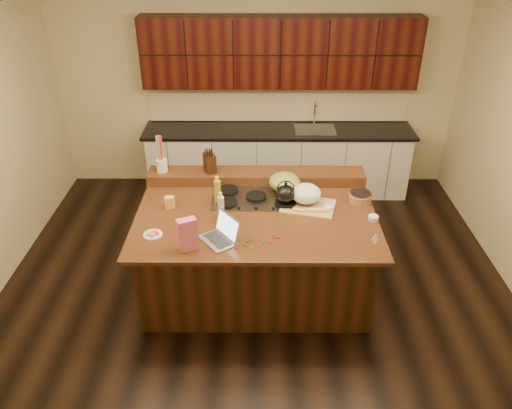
{
  "coord_description": "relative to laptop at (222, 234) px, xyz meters",
  "views": [
    {
      "loc": [
        0.02,
        -4.24,
        3.55
      ],
      "look_at": [
        0.0,
        0.05,
        1.0
      ],
      "focal_mm": 35.0,
      "sensor_mm": 36.0,
      "label": 1
    }
  ],
  "objects": [
    {
      "name": "gumdrop_5",
      "position": [
        0.28,
        -0.14,
        -0.05
      ],
      "size": [
        0.02,
        0.02,
        0.02
      ],
      "primitive_type": "ellipsoid",
      "color": "#198C26",
      "rests_on": "island"
    },
    {
      "name": "candy_plate",
      "position": [
        -0.66,
        0.07,
        -0.06
      ],
      "size": [
        0.22,
        0.22,
        0.01
      ],
      "primitive_type": "cylinder",
      "rotation": [
        0.0,
        0.0,
        -0.23
      ],
      "color": "white",
      "rests_on": "island"
    },
    {
      "name": "gumdrop_13",
      "position": [
        0.23,
        -0.05,
        -0.05
      ],
      "size": [
        0.02,
        0.02,
        0.02
      ],
      "primitive_type": "ellipsoid",
      "color": "#198C26",
      "rests_on": "island"
    },
    {
      "name": "kettle",
      "position": [
        0.61,
        0.62,
        0.07
      ],
      "size": [
        0.21,
        0.21,
        0.18
      ],
      "primitive_type": "ellipsoid",
      "rotation": [
        0.0,
        0.0,
        -0.04
      ],
      "color": "black",
      "rests_on": "cooktop"
    },
    {
      "name": "pink_bag",
      "position": [
        -0.29,
        -0.15,
        0.09
      ],
      "size": [
        0.19,
        0.15,
        0.31
      ],
      "primitive_type": "cube",
      "rotation": [
        0.0,
        0.0,
        0.41
      ],
      "color": "#CD607F",
      "rests_on": "island"
    },
    {
      "name": "gumdrop_0",
      "position": [
        0.12,
        0.03,
        -0.05
      ],
      "size": [
        0.02,
        0.02,
        0.02
      ],
      "primitive_type": "ellipsoid",
      "color": "red",
      "rests_on": "island"
    },
    {
      "name": "strainer_bowl",
      "position": [
        1.39,
        0.69,
        -0.02
      ],
      "size": [
        0.32,
        0.32,
        0.09
      ],
      "primitive_type": "cylinder",
      "rotation": [
        0.0,
        0.0,
        0.43
      ],
      "color": "#996B3F",
      "rests_on": "island"
    },
    {
      "name": "green_bowl",
      "position": [
        0.61,
        0.88,
        0.07
      ],
      "size": [
        0.42,
        0.42,
        0.18
      ],
      "primitive_type": "ellipsoid",
      "rotation": [
        0.0,
        0.0,
        0.35
      ],
      "color": "olive",
      "rests_on": "cooktop"
    },
    {
      "name": "gumdrop_11",
      "position": [
        0.21,
        -0.1,
        -0.05
      ],
      "size": [
        0.02,
        0.02,
        0.02
      ],
      "primitive_type": "ellipsoid",
      "color": "#198C26",
      "rests_on": "island"
    },
    {
      "name": "gumdrop_6",
      "position": [
        0.48,
        0.01,
        -0.05
      ],
      "size": [
        0.02,
        0.02,
        0.02
      ],
      "primitive_type": "ellipsoid",
      "color": "red",
      "rests_on": "island"
    },
    {
      "name": "laptop",
      "position": [
        0.0,
        0.0,
        0.0
      ],
      "size": [
        0.41,
        0.43,
        0.23
      ],
      "rotation": [
        0.0,
        0.0,
        -0.93
      ],
      "color": "#B7B7BC",
      "rests_on": "island"
    },
    {
      "name": "island",
      "position": [
        0.31,
        0.45,
        -0.52
      ],
      "size": [
        2.4,
        1.6,
        0.92
      ],
      "color": "black",
      "rests_on": "ground"
    },
    {
      "name": "ramekin_a",
      "position": [
        1.04,
        0.52,
        -0.04
      ],
      "size": [
        0.12,
        0.12,
        0.04
      ],
      "primitive_type": "cylinder",
      "rotation": [
        0.0,
        0.0,
        0.27
      ],
      "color": "white",
      "rests_on": "island"
    },
    {
      "name": "back_counter",
      "position": [
        0.61,
        2.67,
        0.0
      ],
      "size": [
        3.7,
        0.66,
        2.4
      ],
      "color": "silver",
      "rests_on": "ground"
    },
    {
      "name": "gumdrop_8",
      "position": [
        0.52,
        0.02,
        -0.05
      ],
      "size": [
        0.02,
        0.02,
        0.02
      ],
      "primitive_type": "ellipsoid",
      "color": "red",
      "rests_on": "island"
    },
    {
      "name": "back_ledge",
      "position": [
        0.31,
        1.15,
        -0.0
      ],
      "size": [
        2.4,
        0.3,
        0.12
      ],
      "primitive_type": "cube",
      "color": "black",
      "rests_on": "island"
    },
    {
      "name": "gumdrop_4",
      "position": [
        0.13,
        -0.15,
        -0.05
      ],
      "size": [
        0.02,
        0.02,
        0.02
      ],
      "primitive_type": "ellipsoid",
      "color": "red",
      "rests_on": "island"
    },
    {
      "name": "package_box",
      "position": [
        -0.57,
        0.56,
        0.0
      ],
      "size": [
        0.09,
        0.07,
        0.13
      ],
      "primitive_type": "cube",
      "rotation": [
        0.0,
        0.0,
        0.03
      ],
      "color": "#EDB053",
      "rests_on": "island"
    },
    {
      "name": "gumdrop_7",
      "position": [
        0.14,
        -0.07,
        -0.05
      ],
      "size": [
        0.02,
        0.02,
        0.02
      ],
      "primitive_type": "ellipsoid",
      "color": "#198C26",
      "rests_on": "island"
    },
    {
      "name": "gumdrop_3",
      "position": [
        0.38,
        -0.06,
        -0.05
      ],
      "size": [
        0.02,
        0.02,
        0.02
      ],
      "primitive_type": "ellipsoid",
      "color": "#198C26",
      "rests_on": "island"
    },
    {
      "name": "gumdrop_12",
      "position": [
        0.33,
        -0.02,
        -0.05
      ],
      "size": [
        0.02,
        0.02,
        0.02
      ],
      "primitive_type": "ellipsoid",
      "color": "red",
      "rests_on": "island"
    },
    {
      "name": "cooktop",
      "position": [
        0.31,
        0.75,
        -0.05
      ],
      "size": [
        0.92,
        0.52,
        0.05
      ],
      "color": "gray",
      "rests_on": "island"
    },
    {
      "name": "gumdrop_2",
      "position": [
        0.44,
        -0.06,
        -0.05
      ],
      "size": [
        0.02,
        0.02,
        0.02
      ],
      "primitive_type": "ellipsoid",
      "color": "red",
      "rests_on": "island"
    },
    {
      "name": "ramekin_c",
      "position": [
        0.93,
        0.81,
        -0.04
      ],
      "size": [
        0.11,
        0.11,
        0.04
      ],
      "primitive_type": "cylinder",
      "rotation": [
        0.0,
        0.0,
        0.06
      ],
      "color": "white",
      "rests_on": "island"
    },
    {
      "name": "wooden_tray",
      "position": [
        0.82,
        0.63,
        0.03
      ],
      "size": [
        0.61,
        0.5,
        0.22
      ],
      "rotation": [
        0.0,
        0.0,
        -0.25
      ],
      "color": "tan",
      "rests_on": "island"
    },
    {
      "name": "utensil_crock",
      "position": [
        -0.73,
        1.15,
        0.13
      ],
      "size": [
        0.15,
        0.15,
        0.14
      ],
      "primitive_type": "cylinder",
      "rotation": [
        0.0,
        0.0,
        -0.28
      ],
      "color": "white",
      "rests_on": "back_ledge"
    },
    {
      "name": "oil_bottle",
      "position": [
        -0.09,
        0.64,
        0.07
      ],
      "size": [
        0.09,
        0.09,
        0.27
      ],
      "primitive_type": "cylinder",
      "rotation": [
        0.0,
        0.0,
        -0.32
      ],
      "color": "gold",
      "rests_on": "island"
    },
    {
      "name": "room",
      "position": [
        0.31,
        0.45,
        0.37
      ],
      "size": [
        5.52,
        5.02,
        2.72
      ],
      "color": "black",
      "rests_on": "ground"
    },
    {
      "name": "gumdrop_10",
      "position": [
        0.47,
        0.06,
        -0.05
      ],
      "size": [
        0.02,
        0.02,
        0.02
      ],
      "primitive_type": "ellipsoid",
      "color": "red",
      "rests_on": "island"
    },
    {
      "name": "knife_block",
      "position": [
        -0.2,
        1.15,
        0.16
      ],
      "size": [
        0.16,
        0.2,
        0.21
      ],
      "primitive_type": "cube",
      "rotation": [
        0.0,
        0.0,
        0.4
      ],
      "color": "black",
      "rests_on": "back_ledge"
    },
    {
      "name": "ramekin_b",
      "position": [
        1.46,
        0.34,
        -0.04
      ],
      "size": [
        0.13,
        0.13,
        0.04
      ],
      "primitive_type": "cylinder",
      "rotation": [
        0.0,
        0.0,
        0.4
      ],
      "color": "white",
      "rests_on": "island"
    },
    {
      "name": "vinegar_bottle",
      "position": [
        -0.03,
        0.35,
        0.06
      ],
      "size": [
        0.07,
        0.07,
        0.25
      ],
      "primitive_type": "cylinder",
      "rotation": [
        0.0,
        0.0,
        0.18
      ],
      "color": "silver",
      "rests_on": "island"
    },
    {
      "name": "gumdrop_9",
      "position": [
        0.27,
        -0.01,
        -0.05
      ],
      "size": [
        0.02,
        0.02,
        0.02
      ],
      "primitive_type": "ellipsoid",
      "color": "#198C26",
      "rests_on": "island"
    },
    {
      "name": "gumdrop_1",
      "position": [
        0.09,
        -0.04,
        -0.05
      ],
      "size": [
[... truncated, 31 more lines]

